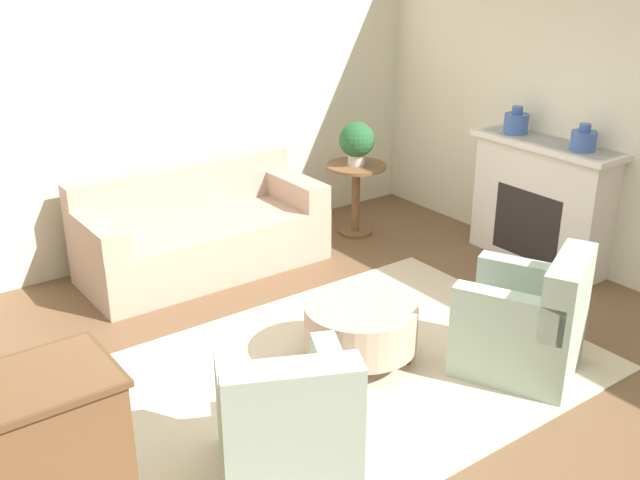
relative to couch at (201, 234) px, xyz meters
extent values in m
plane|color=brown|center=(0.00, -2.11, -0.33)|extent=(16.00, 16.00, 0.00)
cube|color=beige|center=(0.00, 0.60, 1.07)|extent=(9.31, 0.12, 2.80)
cube|color=beige|center=(2.77, -2.11, 1.07)|extent=(0.12, 9.40, 2.80)
cube|color=beige|center=(0.00, -2.11, -0.32)|extent=(3.29, 2.33, 0.01)
cube|color=tan|center=(0.00, -0.05, -0.09)|extent=(2.11, 0.89, 0.47)
cube|color=tan|center=(0.00, 0.30, 0.35)|extent=(2.11, 0.20, 0.41)
cube|color=tan|center=(-0.94, -0.07, 0.25)|extent=(0.24, 0.85, 0.23)
cube|color=tan|center=(0.94, -0.07, 0.25)|extent=(0.24, 0.85, 0.23)
cube|color=brown|center=(0.00, -0.47, -0.30)|extent=(1.90, 0.05, 0.06)
cube|color=#9EB29E|center=(-0.94, -2.74, -0.11)|extent=(0.95, 0.98, 0.41)
cube|color=#9EB29E|center=(-1.06, -2.99, 0.32)|extent=(0.71, 0.48, 0.45)
cube|color=#9EB29E|center=(-0.69, -2.84, 0.22)|extent=(0.44, 0.71, 0.25)
cube|color=#9EB29E|center=(-1.18, -2.60, 0.22)|extent=(0.44, 0.71, 0.25)
cube|color=brown|center=(-0.79, -2.42, -0.29)|extent=(0.58, 0.31, 0.06)
cube|color=#9EB29E|center=(0.95, -2.74, -0.11)|extent=(0.95, 0.98, 0.41)
cube|color=#9EB29E|center=(1.07, -2.99, 0.32)|extent=(0.71, 0.48, 0.45)
cube|color=#9EB29E|center=(1.19, -2.60, 0.22)|extent=(0.44, 0.71, 0.25)
cube|color=#9EB29E|center=(0.69, -2.84, 0.22)|extent=(0.44, 0.71, 0.25)
cube|color=brown|center=(0.80, -2.42, -0.29)|extent=(0.58, 0.31, 0.06)
cylinder|color=tan|center=(0.14, -2.04, -0.04)|extent=(0.78, 0.78, 0.31)
cylinder|color=brown|center=(-0.09, -2.28, -0.26)|extent=(0.05, 0.05, 0.12)
cylinder|color=brown|center=(0.38, -2.28, -0.26)|extent=(0.05, 0.05, 0.12)
cylinder|color=brown|center=(-0.09, -1.81, -0.26)|extent=(0.05, 0.05, 0.12)
cylinder|color=brown|center=(0.38, -1.81, -0.26)|extent=(0.05, 0.05, 0.12)
cylinder|color=brown|center=(1.62, -0.15, 0.37)|extent=(0.58, 0.58, 0.03)
cylinder|color=brown|center=(1.62, -0.15, 0.01)|extent=(0.08, 0.08, 0.68)
cylinder|color=brown|center=(1.62, -0.15, -0.31)|extent=(0.32, 0.32, 0.03)
cube|color=silver|center=(2.53, -1.64, 0.23)|extent=(0.36, 1.27, 1.12)
cube|color=#282323|center=(2.36, -1.64, 0.06)|extent=(0.02, 0.70, 0.62)
cube|color=silver|center=(2.51, -1.64, 0.77)|extent=(0.44, 1.37, 0.05)
cylinder|color=#38569E|center=(2.51, -1.29, 0.88)|extent=(0.21, 0.21, 0.17)
cylinder|color=#38569E|center=(2.51, -1.29, 1.00)|extent=(0.10, 0.10, 0.07)
cylinder|color=#38569E|center=(2.51, -1.99, 0.87)|extent=(0.21, 0.21, 0.16)
cylinder|color=#38569E|center=(2.51, -1.99, 0.98)|extent=(0.09, 0.09, 0.06)
cylinder|color=beige|center=(1.62, -0.15, 0.43)|extent=(0.16, 0.16, 0.10)
sphere|color=#23562D|center=(1.62, -0.15, 0.63)|extent=(0.34, 0.34, 0.34)
camera|label=1|loc=(-2.75, -5.52, 2.45)|focal=42.00mm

